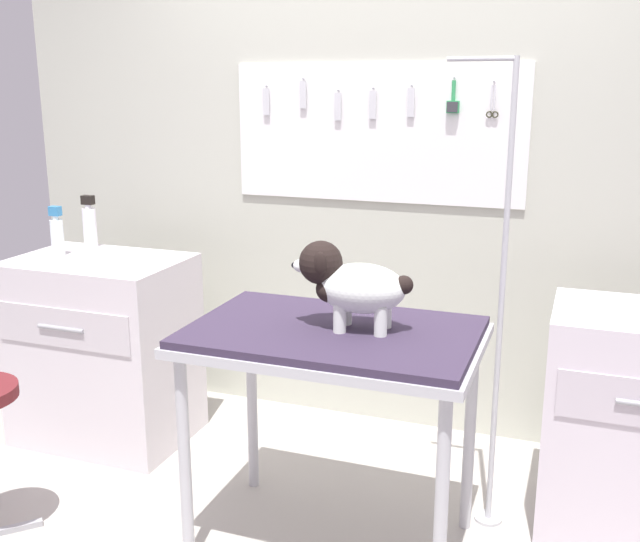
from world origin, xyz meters
TOP-DOWN VIEW (x-y plane):
  - rear_wall_panel at (-0.00, 1.28)m, footprint 4.00×0.11m
  - grooming_table at (0.13, 0.14)m, footprint 1.04×0.68m
  - grooming_arm at (0.66, 0.50)m, footprint 0.30×0.11m
  - dog at (0.18, 0.15)m, footprint 0.43×0.22m
  - counter_left at (-1.21, 0.61)m, footprint 0.80×0.58m
  - cabinet_right at (1.19, 0.64)m, footprint 0.68×0.54m
  - conditioner_bottle at (-1.43, 0.61)m, footprint 0.06×0.06m
  - shampoo_bottle at (-1.40, 0.82)m, footprint 0.07×0.07m

SIDE VIEW (x-z plane):
  - cabinet_right at x=1.19m, z-range 0.00..0.88m
  - counter_left at x=-1.21m, z-range 0.00..0.90m
  - grooming_table at x=0.13m, z-range 0.35..1.21m
  - grooming_arm at x=0.66m, z-range -0.06..1.74m
  - conditioner_bottle at x=-1.43m, z-range 0.89..1.12m
  - shampoo_bottle at x=-1.40m, z-range 0.88..1.15m
  - dog at x=0.18m, z-range 0.87..1.18m
  - rear_wall_panel at x=0.00m, z-range 0.01..2.31m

